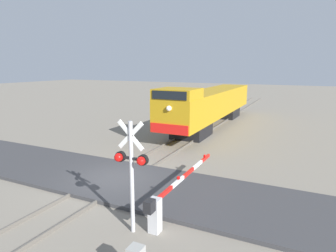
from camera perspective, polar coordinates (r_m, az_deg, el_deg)
The scene contains 7 objects.
ground_plane at distance 14.46m, azimuth -10.19°, elevation -10.52°, with size 160.00×160.00×0.00m, color gray.
rail_track_left at distance 14.84m, azimuth -12.47°, elevation -9.71°, with size 0.08×80.00×0.15m, color #59544C.
rail_track_right at distance 14.05m, azimuth -7.79°, elevation -10.79°, with size 0.08×80.00×0.15m, color #59544C.
road_surface at distance 14.43m, azimuth -10.20°, elevation -10.22°, with size 36.00×4.59×0.16m, color #38383A.
locomotive at distance 26.81m, azimuth 8.35°, elevation 4.24°, with size 2.84×18.23×3.93m.
crossing_signal at distance 9.41m, azimuth -7.24°, elevation -7.67°, with size 1.18×0.33×3.77m.
crossing_gate at distance 10.57m, azimuth -0.41°, elevation -14.13°, with size 0.36×6.13×1.30m.
Camera 1 is at (8.03, -10.74, 5.42)m, focal length 31.17 mm.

